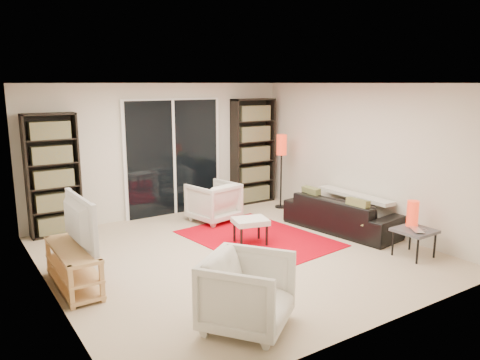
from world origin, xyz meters
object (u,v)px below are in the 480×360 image
object	(u,v)px
bookshelf_left	(53,175)
sofa	(342,214)
armchair_back	(213,202)
bookshelf_right	(253,151)
floor_lamp	(281,152)
armchair_front	(247,293)
side_table	(415,232)
ottoman	(250,222)
tv_stand	(73,266)

from	to	relation	value
bookshelf_left	sofa	distance (m)	4.70
bookshelf_left	armchair_back	world-z (taller)	bookshelf_left
bookshelf_right	sofa	xyz separation A→B (m)	(0.16, -2.37, -0.76)
armchair_back	floor_lamp	size ratio (longest dim) A/B	0.53
sofa	floor_lamp	distance (m)	1.89
armchair_front	side_table	xyz separation A→B (m)	(3.06, 0.34, -0.02)
bookshelf_left	side_table	world-z (taller)	bookshelf_left
bookshelf_right	floor_lamp	distance (m)	0.70
ottoman	sofa	bearing A→B (deg)	-9.09
bookshelf_right	floor_lamp	world-z (taller)	bookshelf_right
tv_stand	ottoman	world-z (taller)	tv_stand
ottoman	side_table	world-z (taller)	same
sofa	floor_lamp	size ratio (longest dim) A/B	1.36
bookshelf_left	bookshelf_right	xyz separation A→B (m)	(3.85, -0.00, 0.07)
bookshelf_right	armchair_back	size ratio (longest dim) A/B	2.75
armchair_front	floor_lamp	bearing A→B (deg)	11.35
tv_stand	ottoman	distance (m)	2.64
tv_stand	bookshelf_right	bearing A→B (deg)	28.09
sofa	armchair_back	world-z (taller)	armchair_back
bookshelf_right	ottoman	xyz separation A→B (m)	(-1.51, -2.10, -0.71)
sofa	ottoman	size ratio (longest dim) A/B	3.32
armchair_back	armchair_front	distance (m)	3.75
bookshelf_left	tv_stand	bearing A→B (deg)	-97.48
bookshelf_left	tv_stand	world-z (taller)	bookshelf_left
tv_stand	sofa	world-z (taller)	sofa
bookshelf_left	sofa	xyz separation A→B (m)	(4.01, -2.37, -0.69)
sofa	armchair_front	bearing A→B (deg)	111.40
tv_stand	armchair_front	size ratio (longest dim) A/B	1.49
tv_stand	armchair_front	distance (m)	2.26
tv_stand	armchair_front	bearing A→B (deg)	-57.90
bookshelf_left	bookshelf_right	distance (m)	3.85
armchair_back	tv_stand	bearing A→B (deg)	16.14
tv_stand	armchair_back	xyz separation A→B (m)	(2.78, 1.48, 0.08)
bookshelf_right	bookshelf_left	bearing A→B (deg)	180.00
sofa	armchair_front	xyz separation A→B (m)	(-3.09, -1.76, 0.09)
tv_stand	ottoman	bearing A→B (deg)	2.38
sofa	bookshelf_left	bearing A→B (deg)	51.19
ottoman	tv_stand	bearing A→B (deg)	-177.62
tv_stand	floor_lamp	world-z (taller)	floor_lamp
bookshelf_left	floor_lamp	size ratio (longest dim) A/B	1.36
sofa	side_table	size ratio (longest dim) A/B	3.83
tv_stand	armchair_back	bearing A→B (deg)	28.01
bookshelf_left	side_table	xyz separation A→B (m)	(3.97, -3.79, -0.62)
side_table	bookshelf_left	bearing A→B (deg)	136.31
tv_stand	sofa	size ratio (longest dim) A/B	0.63
armchair_back	bookshelf_left	bearing A→B (deg)	-28.16
armchair_front	floor_lamp	world-z (taller)	floor_lamp
bookshelf_right	side_table	world-z (taller)	bookshelf_right
ottoman	side_table	xyz separation A→B (m)	(1.62, -1.69, 0.02)
ottoman	bookshelf_right	bearing A→B (deg)	54.35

